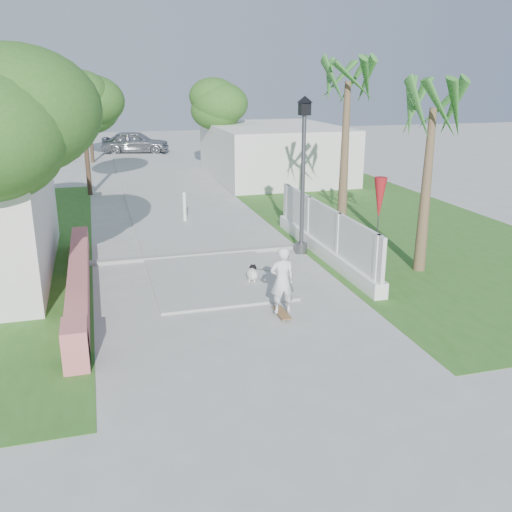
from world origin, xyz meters
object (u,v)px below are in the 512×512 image
object	(u,v)px
bollard	(185,206)
parked_car	(135,142)
patio_umbrella	(380,199)
dog	(252,273)
street_lamp	(303,170)
skateboarder	(271,275)

from	to	relation	value
bollard	parked_car	world-z (taller)	parked_car
parked_car	patio_umbrella	bearing A→B (deg)	-155.05
dog	bollard	bearing A→B (deg)	115.81
street_lamp	dog	bearing A→B (deg)	-135.61
street_lamp	patio_umbrella	distance (m)	2.27
skateboarder	bollard	bearing A→B (deg)	-83.80
bollard	parked_car	distance (m)	19.46
bollard	skateboarder	size ratio (longest dim) A/B	0.39
patio_umbrella	street_lamp	bearing A→B (deg)	152.24
skateboarder	dog	xyz separation A→B (m)	(0.03, 1.62, -0.51)
bollard	dog	xyz separation A→B (m)	(0.67, -6.49, -0.35)
bollard	dog	bearing A→B (deg)	-84.08
street_lamp	bollard	bearing A→B (deg)	120.96
bollard	patio_umbrella	distance (m)	7.25
bollard	skateboarder	world-z (taller)	skateboarder
bollard	skateboarder	xyz separation A→B (m)	(0.65, -8.11, 0.16)
street_lamp	parked_car	bearing A→B (deg)	96.88
patio_umbrella	parked_car	bearing A→B (deg)	100.87
bollard	skateboarder	distance (m)	8.13
parked_car	dog	bearing A→B (deg)	-164.01
street_lamp	dog	distance (m)	3.59
bollard	dog	distance (m)	6.53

